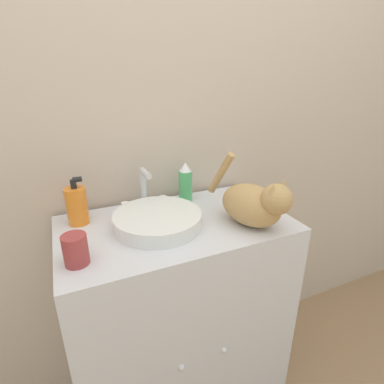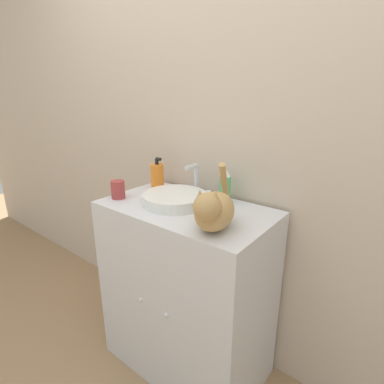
# 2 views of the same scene
# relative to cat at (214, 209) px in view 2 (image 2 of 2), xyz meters

# --- Properties ---
(wall_back) EXTENTS (6.00, 0.05, 2.50)m
(wall_back) POSITION_rel_cat_xyz_m (-0.24, 0.40, 0.25)
(wall_back) COLOR #C6B29E
(wall_back) RESTS_ON ground_plane
(vanity_cabinet) EXTENTS (0.82, 0.48, 0.92)m
(vanity_cabinet) POSITION_rel_cat_xyz_m (-0.24, 0.13, -0.54)
(vanity_cabinet) COLOR silver
(vanity_cabinet) RESTS_ON ground_plane
(sink_basin) EXTENTS (0.31, 0.31, 0.05)m
(sink_basin) POSITION_rel_cat_xyz_m (-0.31, 0.13, -0.06)
(sink_basin) COLOR white
(sink_basin) RESTS_ON vanity_cabinet
(faucet) EXTENTS (0.18, 0.10, 0.17)m
(faucet) POSITION_rel_cat_xyz_m (-0.31, 0.29, -0.01)
(faucet) COLOR silver
(faucet) RESTS_ON vanity_cabinet
(cat) EXTENTS (0.21, 0.35, 0.24)m
(cat) POSITION_rel_cat_xyz_m (0.00, 0.00, 0.00)
(cat) COLOR tan
(cat) RESTS_ON vanity_cabinet
(soap_bottle) EXTENTS (0.07, 0.07, 0.17)m
(soap_bottle) POSITION_rel_cat_xyz_m (-0.56, 0.27, -0.02)
(soap_bottle) COLOR orange
(soap_bottle) RESTS_ON vanity_cabinet
(spray_bottle) EXTENTS (0.05, 0.05, 0.17)m
(spray_bottle) POSITION_rel_cat_xyz_m (-0.13, 0.29, -0.00)
(spray_bottle) COLOR #4CB266
(spray_bottle) RESTS_ON vanity_cabinet
(cup) EXTENTS (0.07, 0.07, 0.09)m
(cup) POSITION_rel_cat_xyz_m (-0.58, 0.01, -0.04)
(cup) COLOR #9E3838
(cup) RESTS_ON vanity_cabinet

